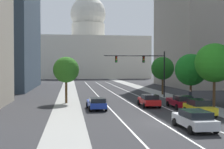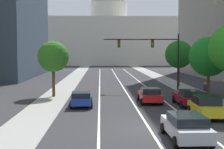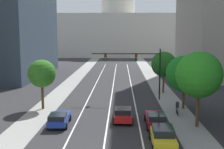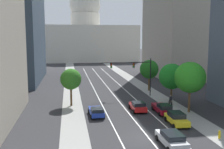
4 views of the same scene
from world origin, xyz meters
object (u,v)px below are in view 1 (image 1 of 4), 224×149
Objects in this scene: car_blue at (96,103)px; street_tree_mid_right at (214,63)px; cyclist at (190,97)px; street_tree_far_right at (191,70)px; car_yellow at (199,107)px; capitol_building at (88,52)px; street_tree_mid_left at (66,70)px; traffic_signal_mast at (146,65)px; car_silver at (194,119)px; car_crimson at (180,101)px; car_red at (149,100)px; street_tree_near_right at (163,68)px.

street_tree_mid_right reaches higher than car_blue.
cyclist is 4.77m from street_tree_far_right.
car_yellow is at bearing -108.58° from street_tree_far_right.
street_tree_far_right is at bearing -84.28° from capitol_building.
capitol_building is 7.85× the size of street_tree_mid_left.
traffic_signal_mast is at bearing -87.49° from capitol_building.
car_silver is 21.14m from street_tree_mid_left.
capitol_building is 98.51m from car_crimson.
car_red is (6.43, 1.75, 0.04)m from car_blue.
car_crimson is at bearing 1.48° from car_yellow.
car_blue is at bearing -179.98° from street_tree_mid_right.
car_silver is (0.00, -13.44, 0.03)m from car_red.
cyclist is (6.16, 2.60, 0.09)m from car_red.
car_blue is at bearing -92.82° from capitol_building.
car_silver is at bearing 161.26° from cyclist.
car_red is 0.90× the size of car_crimson.
traffic_signal_mast is 1.45× the size of street_tree_far_right.
street_tree_near_right is 17.16m from street_tree_mid_right.
street_tree_mid_right is 7.41m from street_tree_far_right.
street_tree_mid_left reaches higher than car_crimson.
traffic_signal_mast is (3.76, -85.66, -6.05)m from capitol_building.
car_yellow is 0.70× the size of street_tree_near_right.
street_tree_far_right is at bearing -29.34° from car_crimson.
car_red is 0.58× the size of street_tree_mid_right.
traffic_signal_mast is at bearing 4.97° from car_yellow.
street_tree_mid_right reaches higher than car_crimson.
car_blue is 10.97m from car_yellow.
cyclist is at bearing -90.97° from street_tree_near_right.
car_silver is at bearing -89.16° from capitol_building.
street_tree_mid_left is 0.92× the size of street_tree_far_right.
car_crimson is 9.20m from street_tree_far_right.
traffic_signal_mast is 1.48× the size of street_tree_near_right.
car_blue is at bearing -63.15° from street_tree_mid_left.
car_silver reaches higher than car_red.
capitol_building reaches higher than car_blue.
street_tree_near_right is at bearing -84.35° from capitol_building.
car_silver is at bearing -179.49° from car_red.
car_blue is at bearing -126.78° from street_tree_near_right.
traffic_signal_mast is at bearing -5.84° from car_silver.
car_yellow is (3.22, -6.97, 0.05)m from car_red.
cyclist is (2.94, 4.34, 0.07)m from car_crimson.
traffic_signal_mast is 5.52× the size of cyclist.
capitol_building reaches higher than cyclist.
street_tree_mid_left is at bearing 27.41° from car_silver.
car_blue is 0.46× the size of traffic_signal_mast.
car_silver is 0.78× the size of street_tree_mid_left.
street_tree_mid_left is at bearing 63.76° from car_red.
car_crimson is 15.08m from street_tree_mid_left.
car_red is at bearing -101.64° from traffic_signal_mast.
street_tree_mid_right is at bearing -91.09° from street_tree_far_right.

